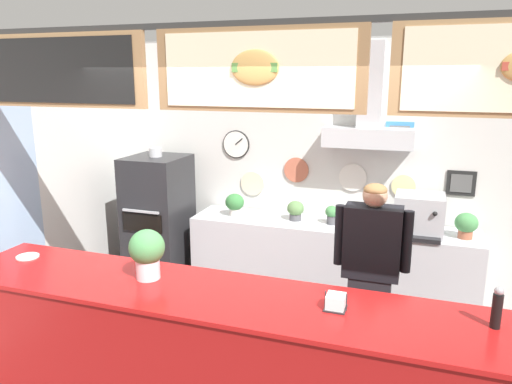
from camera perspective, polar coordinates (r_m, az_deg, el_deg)
back_wall_assembly at (r=5.25m, az=8.06°, el=3.15°), size 5.13×2.45×2.83m
service_counter at (r=3.40m, az=-1.41°, el=-20.50°), size 4.19×0.73×1.08m
back_prep_counter at (r=5.29m, az=8.54°, el=-8.65°), size 2.96×0.60×0.94m
pizza_oven at (r=5.66m, az=-11.31°, el=-3.76°), size 0.62×0.70×1.67m
shop_worker at (r=4.06m, az=13.26°, el=-9.58°), size 0.60×0.22×1.64m
espresso_machine at (r=4.98m, az=18.57°, el=-2.53°), size 0.46×0.50×0.39m
potted_basil at (r=5.10m, az=8.89°, el=-2.56°), size 0.14×0.14×0.20m
potted_oregano at (r=5.33m, az=-2.51°, el=-1.35°), size 0.21×0.21×0.25m
potted_rosemary at (r=5.01m, az=23.43°, el=-3.50°), size 0.21×0.21×0.25m
potted_sage at (r=5.19m, az=4.65°, el=-2.11°), size 0.18×0.18×0.21m
pepper_grinder at (r=3.05m, az=26.43°, el=-12.06°), size 0.06×0.06×0.24m
napkin_holder at (r=3.01m, az=9.33°, el=-12.67°), size 0.14×0.13×0.11m
basil_vase at (r=3.42m, az=-12.65°, el=-6.97°), size 0.24×0.24×0.35m
condiment_plate at (r=4.16m, az=-25.21°, el=-6.87°), size 0.17×0.17×0.01m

